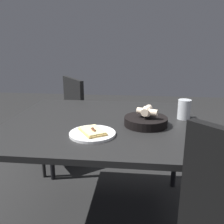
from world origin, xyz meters
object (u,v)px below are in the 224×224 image
Objects in this scene: pizza_plate at (92,133)px; chair_near at (63,116)px; dining_table at (103,129)px; bread_basket at (146,120)px; beer_glass at (184,110)px.

chair_near is at bearing -64.36° from pizza_plate.
bread_basket is (-0.25, 0.05, 0.09)m from dining_table.
pizza_plate is at bearing 84.72° from dining_table.
bread_basket is 0.28m from beer_glass.
pizza_plate is 1.96× the size of beer_glass.
chair_near reaches higher than pizza_plate.
bread_basket reaches higher than dining_table.
bread_basket reaches higher than pizza_plate.
beer_glass is at bearing -147.45° from pizza_plate.
beer_glass reaches higher than pizza_plate.
dining_table is 0.96m from chair_near.
dining_table is at bearing -12.21° from bread_basket.
pizza_plate is at bearing 33.32° from bread_basket.
beer_glass is at bearing -169.40° from dining_table.
chair_near is at bearing -34.68° from beer_glass.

